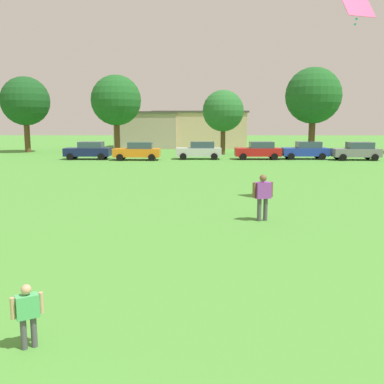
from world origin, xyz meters
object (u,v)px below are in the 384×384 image
Objects in this scene: tree_left at (116,101)px; child_kite_flyer at (27,311)px; kite at (358,8)px; parked_car_red_3 at (259,150)px; tree_center_left at (223,111)px; parked_car_blue_4 at (306,150)px; parked_car_navy_0 at (89,150)px; parked_car_orange_1 at (138,151)px; tree_center_right at (313,96)px; parked_car_silver_2 at (200,150)px; parked_car_gray_5 at (357,151)px; tree_far_left at (25,101)px; adult_bystander at (263,193)px.

child_kite_flyer is at bearing -81.68° from tree_left.
kite is (9.45, 13.02, 7.68)m from child_kite_flyer.
parked_car_red_3 is 7.86m from tree_center_left.
child_kite_flyer is 0.25× the size of parked_car_blue_4.
parked_car_navy_0 is (-17.17, 22.70, -7.47)m from kite.
parked_car_orange_1 is at bearing 170.43° from parked_car_navy_0.
parked_car_silver_2 is at bearing -153.73° from tree_center_right.
tree_left reaches higher than parked_car_gray_5.
child_kite_flyer is 39.37m from parked_car_gray_5.
tree_center_right is (15.04, 42.04, 5.62)m from child_kite_flyer.
tree_far_left is at bearing 129.62° from kite.
parked_car_blue_4 is at bearing 55.56° from adult_bystander.
parked_car_orange_1 is (4.82, -0.81, 0.00)m from parked_car_navy_0.
parked_car_silver_2 is 1.00× the size of parked_car_red_3.
parked_car_silver_2 is at bearing -178.22° from parked_car_navy_0.
adult_bystander is at bearing 64.19° from parked_car_gray_5.
tree_left is (-11.53, 34.29, 4.84)m from adult_bystander.
tree_far_left is at bearing -15.91° from parked_car_gray_5.
parked_car_orange_1 is 0.62× the size of tree_center_left.
tree_far_left is (-20.00, 9.07, 4.98)m from parked_car_silver_2.
parked_car_silver_2 is (2.89, 36.05, 0.21)m from child_kite_flyer.
tree_far_left is at bearing -35.67° from parked_car_orange_1.
adult_bystander is at bearing 116.06° from parked_car_navy_0.
tree_left reaches higher than parked_car_navy_0.
kite reaches higher than parked_car_gray_5.
child_kite_flyer is 0.13× the size of tree_far_left.
parked_car_navy_0 is 9.54m from tree_left.
adult_bystander is 1.14× the size of kite.
parked_car_red_3 is (11.41, 1.05, 0.00)m from parked_car_orange_1.
tree_left is (-9.28, 7.69, 5.01)m from parked_car_silver_2.
tree_far_left is (-25.64, 9.16, 4.98)m from parked_car_red_3.
child_kite_flyer is at bearing 94.73° from parked_car_orange_1.
tree_far_left reaches higher than parked_car_blue_4.
tree_center_left reaches higher than parked_car_orange_1.
tree_center_right is (9.60, -0.06, 1.59)m from tree_center_left.
parked_car_silver_2 is 14.73m from parked_car_gray_5.
parked_car_gray_5 is at bearing 46.24° from adult_bystander.
parked_car_silver_2 is 0.62× the size of tree_center_left.
parked_car_gray_5 is at bearing -29.50° from tree_center_left.
tree_center_left is (-4.01, 29.08, -3.65)m from kite.
kite is at bearing -50.38° from tree_far_left.
tree_left is (10.72, -1.38, 0.02)m from tree_far_left.
tree_far_left is 32.30m from tree_center_right.
parked_car_gray_5 is (14.71, -0.82, 0.00)m from parked_car_silver_2.
tree_far_left is at bearing -44.99° from parked_car_navy_0.
tree_center_right reaches higher than parked_car_gray_5.
parked_car_navy_0 is at bearing -44.99° from tree_far_left.
tree_center_right is (17.93, 7.14, 5.41)m from parked_car_orange_1.
parked_car_blue_4 is at bearing -178.67° from parked_car_navy_0.
child_kite_flyer is at bearing 85.42° from parked_car_silver_2.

